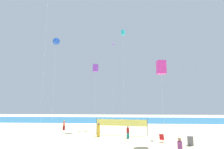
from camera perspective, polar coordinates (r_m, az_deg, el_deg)
name	(u,v)px	position (r m, az deg, el deg)	size (l,w,h in m)	color
ocean_band	(120,120)	(52.55, 2.47, -13.88)	(120.00, 20.00, 0.01)	#1E6B99
beachgoer_mustard_shirt	(99,129)	(25.90, -4.22, -16.63)	(0.42, 0.42, 1.83)	gold
beachgoer_coral_shirt	(64,125)	(33.16, -14.70, -14.89)	(0.37, 0.37, 1.63)	maroon
beachgoer_maroon_shirt	(128,132)	(24.63, 4.96, -17.35)	(0.36, 0.36, 1.56)	#19727A
beachgoer_plum_shirt	(180,148)	(16.74, 20.40, -20.54)	(0.39, 0.39, 1.70)	#2D2D33
folding_beach_chair	(162,138)	(23.13, 15.24, -18.54)	(0.52, 0.65, 0.89)	red
trash_barrel	(190,141)	(22.41, 23.19, -18.43)	(0.63, 0.63, 0.96)	#595960
volleyball_net	(121,123)	(27.06, 2.91, -14.93)	(7.29, 1.19, 2.40)	#4C4C51
beach_handbag	(152,140)	(23.28, 12.37, -19.40)	(0.35, 0.18, 0.28)	white
kite_violet_box	(95,68)	(31.79, -5.19, 2.04)	(1.04, 1.04, 11.14)	silver
kite_cyan_box	(123,33)	(38.49, 3.44, 12.83)	(0.81, 0.81, 19.30)	silver
kite_magenta_box	(161,67)	(22.61, 15.05, 2.16)	(1.05, 1.05, 9.47)	silver
kite_violet_diamond	(113,46)	(36.00, 0.35, 9.00)	(0.92, 0.91, 15.99)	silver
kite_blue_delta	(56,41)	(39.07, -16.99, 9.90)	(1.46, 0.48, 17.59)	silver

